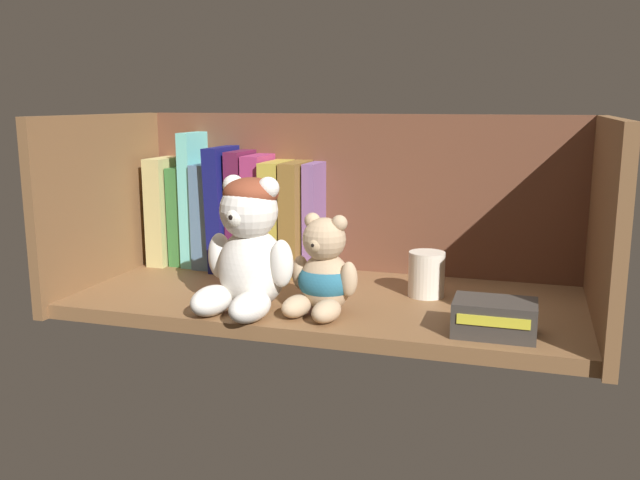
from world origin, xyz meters
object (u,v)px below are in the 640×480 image
(book_0, at_px, (170,209))
(book_9, at_px, (316,217))
(pillar_candle, at_px, (426,274))
(book_4, at_px, (230,206))
(book_7, at_px, (282,215))
(book_8, at_px, (301,216))
(book_1, at_px, (186,214))
(teddy_bear_larger, at_px, (248,247))
(small_product_box, at_px, (495,318))
(book_3, at_px, (214,214))
(book_2, at_px, (198,198))
(book_5, at_px, (245,209))
(book_6, at_px, (262,212))
(teddy_bear_smaller, at_px, (324,275))

(book_0, xyz_separation_m, book_9, (0.27, 0.00, -0.00))
(pillar_candle, bearing_deg, book_4, 164.90)
(book_7, xyz_separation_m, book_8, (0.03, 0.00, 0.00))
(book_1, bearing_deg, teddy_bear_larger, -46.90)
(book_8, height_order, pillar_candle, book_8)
(small_product_box, bearing_deg, book_3, 153.75)
(book_7, distance_m, teddy_bear_larger, 0.23)
(book_8, height_order, teddy_bear_larger, book_8)
(book_1, bearing_deg, book_0, 180.00)
(book_2, xyz_separation_m, book_8, (0.19, 0.00, -0.02))
(book_2, xyz_separation_m, book_9, (0.21, 0.00, -0.02))
(book_3, height_order, pillar_candle, book_3)
(book_5, bearing_deg, book_4, 180.00)
(book_6, distance_m, small_product_box, 0.47)
(book_5, relative_size, book_8, 1.08)
(book_4, height_order, teddy_bear_larger, book_4)
(small_product_box, bearing_deg, book_0, 157.19)
(book_1, distance_m, book_9, 0.24)
(book_3, bearing_deg, book_6, 0.00)
(book_9, distance_m, pillar_candle, 0.23)
(book_5, bearing_deg, teddy_bear_larger, -65.89)
(book_4, xyz_separation_m, book_9, (0.15, 0.00, -0.01))
(book_0, distance_m, book_6, 0.17)
(book_5, xyz_separation_m, book_9, (0.13, 0.00, -0.01))
(book_2, xyz_separation_m, book_4, (0.06, 0.00, -0.01))
(book_0, relative_size, book_5, 0.93)
(book_1, xyz_separation_m, teddy_bear_larger, (0.22, -0.23, 0.00))
(book_9, height_order, pillar_candle, book_9)
(teddy_bear_larger, relative_size, small_product_box, 1.84)
(book_3, relative_size, teddy_bear_larger, 0.97)
(book_4, height_order, book_8, book_4)
(book_3, height_order, book_6, book_6)
(book_2, relative_size, book_9, 1.25)
(small_product_box, bearing_deg, book_6, 148.82)
(book_1, relative_size, book_6, 0.88)
(book_1, distance_m, book_2, 0.04)
(book_0, distance_m, book_1, 0.03)
(book_8, height_order, teddy_bear_smaller, book_8)
(pillar_candle, bearing_deg, book_3, 166.09)
(book_4, bearing_deg, book_0, 180.00)
(book_6, bearing_deg, book_8, 0.00)
(book_2, height_order, book_9, book_2)
(book_9, bearing_deg, pillar_candle, -25.65)
(book_5, distance_m, book_6, 0.03)
(book_3, xyz_separation_m, pillar_candle, (0.38, -0.09, -0.05))
(book_0, bearing_deg, book_1, 0.00)
(book_0, distance_m, small_product_box, 0.62)
(book_0, relative_size, book_1, 1.09)
(book_6, bearing_deg, book_9, 0.00)
(pillar_candle, bearing_deg, teddy_bear_smaller, -134.53)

